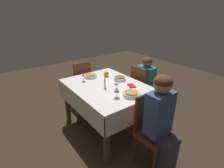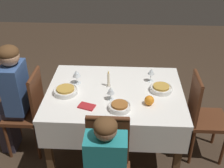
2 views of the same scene
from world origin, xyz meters
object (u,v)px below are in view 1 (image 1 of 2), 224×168
chair_north (141,89)px  bowl_north (120,78)px  wine_glass_west (83,75)px  person_adult_denim (162,122)px  candle_centerpiece (105,84)px  chair_west (81,82)px  person_child_teal (148,83)px  bowl_west (90,76)px  chair_east (150,128)px  dining_table (107,91)px  orange_fruit (106,74)px  napkin_red_folded (131,86)px  bowl_east (131,94)px  wine_glass_north (116,78)px  wine_glass_east (117,90)px

chair_north → bowl_north: bearing=79.4°
wine_glass_west → person_adult_denim: bearing=8.9°
wine_glass_west → candle_centerpiece: size_ratio=0.88×
chair_west → chair_north: bearing=128.9°
person_child_teal → bowl_west: size_ratio=5.01×
wine_glass_west → chair_east: bearing=9.9°
dining_table → bowl_north: (-0.05, 0.28, 0.13)m
chair_east → bowl_north: (-0.91, 0.27, 0.27)m
dining_table → orange_fruit: size_ratio=15.10×
candle_centerpiece → person_child_teal: bearing=92.3°
dining_table → orange_fruit: bearing=147.3°
wine_glass_west → napkin_red_folded: size_ratio=0.88×
chair_east → person_child_teal: 1.20m
dining_table → bowl_west: (-0.44, -0.03, 0.13)m
candle_centerpiece → bowl_east: bearing=20.4°
person_child_teal → wine_glass_north: person_child_teal is taller
chair_north → chair_west: 1.14m
chair_west → bowl_north: 0.90m
dining_table → chair_north: chair_north is taller
chair_east → orange_fruit: chair_east is taller
person_adult_denim → candle_centerpiece: bearing=95.9°
chair_east → person_adult_denim: bearing=-90.0°
person_adult_denim → bowl_north: 1.10m
person_adult_denim → person_child_teal: 1.30m
chair_east → napkin_red_folded: (-0.63, 0.26, 0.25)m
bowl_north → bowl_east: bearing=-23.5°
bowl_east → napkin_red_folded: bowl_east is taller
dining_table → bowl_north: bearing=100.7°
chair_east → wine_glass_east: 0.61m
chair_north → orange_fruit: chair_north is taller
bowl_west → napkin_red_folded: (0.67, 0.30, -0.02)m
person_adult_denim → napkin_red_folded: size_ratio=7.37×
chair_east → chair_north: bearing=50.0°
person_child_teal → bowl_north: 0.62m
bowl_north → wine_glass_west: 0.57m
person_child_teal → orange_fruit: person_child_teal is taller
chair_north → candle_centerpiece: size_ratio=5.67×
bowl_east → bowl_north: same height
wine_glass_west → orange_fruit: wine_glass_west is taller
person_adult_denim → bowl_east: size_ratio=5.25×
chair_west → person_child_teal: 1.25m
chair_west → napkin_red_folded: chair_west is taller
person_adult_denim → orange_fruit: person_adult_denim is taller
dining_table → chair_west: bearing=-179.5°
dining_table → chair_north: (0.03, 0.71, -0.15)m
wine_glass_west → bowl_north: bearing=58.5°
bowl_west → candle_centerpiece: candle_centerpiece is taller
candle_centerpiece → person_adult_denim: bearing=5.9°
wine_glass_east → person_child_teal: bearing=109.7°
dining_table → wine_glass_east: 0.45m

